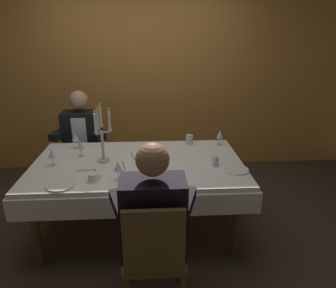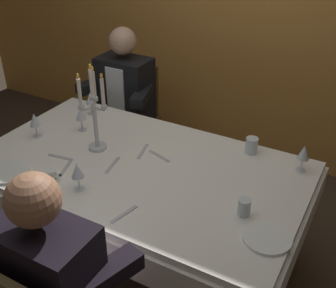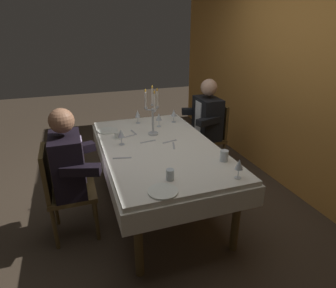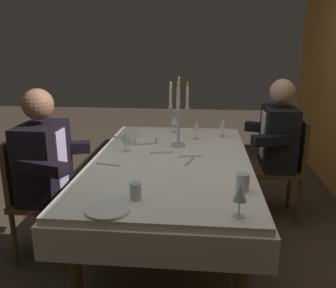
{
  "view_description": "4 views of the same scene",
  "coord_description": "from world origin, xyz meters",
  "px_view_note": "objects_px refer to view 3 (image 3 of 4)",
  "views": [
    {
      "loc": [
        0.12,
        -2.59,
        1.86
      ],
      "look_at": [
        0.28,
        0.04,
        0.89
      ],
      "focal_mm": 32.78,
      "sensor_mm": 36.0,
      "label": 1
    },
    {
      "loc": [
        1.14,
        -1.7,
        2.08
      ],
      "look_at": [
        0.2,
        0.01,
        0.93
      ],
      "focal_mm": 44.98,
      "sensor_mm": 36.0,
      "label": 2
    },
    {
      "loc": [
        2.54,
        -0.78,
        1.87
      ],
      "look_at": [
        0.23,
        0.02,
        0.84
      ],
      "focal_mm": 30.57,
      "sensor_mm": 36.0,
      "label": 3
    },
    {
      "loc": [
        2.39,
        0.21,
        1.53
      ],
      "look_at": [
        0.15,
        -0.0,
        0.89
      ],
      "focal_mm": 38.17,
      "sensor_mm": 36.0,
      "label": 4
    }
  ],
  "objects_px": {
    "wine_glass_0": "(239,165)",
    "water_tumbler_0": "(224,156)",
    "seated_diner_0": "(208,118)",
    "wine_glass_1": "(138,114)",
    "seated_diner_1": "(67,164)",
    "wine_glass_2": "(174,113)",
    "wine_glass_4": "(159,117)",
    "water_tumbler_1": "(170,175)",
    "dinner_plate_1": "(108,131)",
    "candelabra": "(153,114)",
    "dining_table": "(159,156)",
    "coffee_cup_0": "(118,135)",
    "wine_glass_3": "(121,134)",
    "dinner_plate_0": "(163,191)"
  },
  "relations": [
    {
      "from": "water_tumbler_1",
      "to": "wine_glass_0",
      "type": "bearing_deg",
      "value": 74.04
    },
    {
      "from": "seated_diner_1",
      "to": "dinner_plate_0",
      "type": "bearing_deg",
      "value": 42.41
    },
    {
      "from": "candelabra",
      "to": "dinner_plate_1",
      "type": "height_order",
      "value": "candelabra"
    },
    {
      "from": "wine_glass_0",
      "to": "water_tumbler_0",
      "type": "xyz_separation_m",
      "value": [
        -0.31,
        0.05,
        -0.07
      ]
    },
    {
      "from": "dinner_plate_1",
      "to": "water_tumbler_1",
      "type": "xyz_separation_m",
      "value": [
        1.27,
        0.31,
        0.04
      ]
    },
    {
      "from": "dinner_plate_1",
      "to": "seated_diner_1",
      "type": "xyz_separation_m",
      "value": [
        0.71,
        -0.46,
        -0.01
      ]
    },
    {
      "from": "coffee_cup_0",
      "to": "wine_glass_0",
      "type": "bearing_deg",
      "value": 32.45
    },
    {
      "from": "water_tumbler_0",
      "to": "seated_diner_0",
      "type": "xyz_separation_m",
      "value": [
        -1.21,
        0.44,
        -0.05
      ]
    },
    {
      "from": "wine_glass_0",
      "to": "wine_glass_3",
      "type": "bearing_deg",
      "value": -142.68
    },
    {
      "from": "coffee_cup_0",
      "to": "water_tumbler_0",
      "type": "bearing_deg",
      "value": 42.63
    },
    {
      "from": "wine_glass_1",
      "to": "wine_glass_3",
      "type": "height_order",
      "value": "same"
    },
    {
      "from": "water_tumbler_1",
      "to": "coffee_cup_0",
      "type": "bearing_deg",
      "value": -167.44
    },
    {
      "from": "dinner_plate_0",
      "to": "dinner_plate_1",
      "type": "height_order",
      "value": "same"
    },
    {
      "from": "water_tumbler_1",
      "to": "seated_diner_1",
      "type": "height_order",
      "value": "seated_diner_1"
    },
    {
      "from": "coffee_cup_0",
      "to": "seated_diner_1",
      "type": "relative_size",
      "value": 0.11
    },
    {
      "from": "wine_glass_4",
      "to": "dinner_plate_1",
      "type": "bearing_deg",
      "value": -93.35
    },
    {
      "from": "candelabra",
      "to": "wine_glass_1",
      "type": "distance_m",
      "value": 0.46
    },
    {
      "from": "dining_table",
      "to": "water_tumbler_1",
      "type": "distance_m",
      "value": 0.72
    },
    {
      "from": "water_tumbler_0",
      "to": "seated_diner_1",
      "type": "distance_m",
      "value": 1.39
    },
    {
      "from": "wine_glass_1",
      "to": "coffee_cup_0",
      "type": "height_order",
      "value": "wine_glass_1"
    },
    {
      "from": "coffee_cup_0",
      "to": "seated_diner_1",
      "type": "bearing_deg",
      "value": -48.46
    },
    {
      "from": "wine_glass_0",
      "to": "wine_glass_4",
      "type": "relative_size",
      "value": 1.0
    },
    {
      "from": "seated_diner_1",
      "to": "wine_glass_0",
      "type": "bearing_deg",
      "value": 61.07
    },
    {
      "from": "candelabra",
      "to": "coffee_cup_0",
      "type": "distance_m",
      "value": 0.44
    },
    {
      "from": "seated_diner_0",
      "to": "seated_diner_1",
      "type": "relative_size",
      "value": 1.0
    },
    {
      "from": "wine_glass_4",
      "to": "seated_diner_0",
      "type": "relative_size",
      "value": 0.13
    },
    {
      "from": "dining_table",
      "to": "water_tumbler_1",
      "type": "relative_size",
      "value": 21.53
    },
    {
      "from": "wine_glass_1",
      "to": "seated_diner_1",
      "type": "relative_size",
      "value": 0.13
    },
    {
      "from": "candelabra",
      "to": "seated_diner_0",
      "type": "relative_size",
      "value": 0.44
    },
    {
      "from": "candelabra",
      "to": "wine_glass_3",
      "type": "relative_size",
      "value": 3.32
    },
    {
      "from": "wine_glass_2",
      "to": "seated_diner_1",
      "type": "xyz_separation_m",
      "value": [
        0.77,
        -1.28,
        -0.12
      ]
    },
    {
      "from": "candelabra",
      "to": "water_tumbler_0",
      "type": "height_order",
      "value": "candelabra"
    },
    {
      "from": "water_tumbler_0",
      "to": "water_tumbler_1",
      "type": "relative_size",
      "value": 1.09
    },
    {
      "from": "dinner_plate_1",
      "to": "wine_glass_3",
      "type": "bearing_deg",
      "value": 10.17
    },
    {
      "from": "wine_glass_3",
      "to": "water_tumbler_0",
      "type": "bearing_deg",
      "value": 49.98
    },
    {
      "from": "wine_glass_0",
      "to": "wine_glass_1",
      "type": "relative_size",
      "value": 1.0
    },
    {
      "from": "wine_glass_1",
      "to": "water_tumbler_1",
      "type": "xyz_separation_m",
      "value": [
        1.44,
        -0.09,
        -0.07
      ]
    },
    {
      "from": "dining_table",
      "to": "water_tumbler_0",
      "type": "xyz_separation_m",
      "value": [
        0.53,
        0.45,
        0.17
      ]
    },
    {
      "from": "wine_glass_0",
      "to": "wine_glass_2",
      "type": "relative_size",
      "value": 1.0
    },
    {
      "from": "wine_glass_2",
      "to": "water_tumbler_0",
      "type": "distance_m",
      "value": 1.17
    },
    {
      "from": "dining_table",
      "to": "wine_glass_0",
      "type": "relative_size",
      "value": 11.83
    },
    {
      "from": "dinner_plate_0",
      "to": "candelabra",
      "type": "bearing_deg",
      "value": 167.1
    },
    {
      "from": "wine_glass_0",
      "to": "wine_glass_3",
      "type": "xyz_separation_m",
      "value": [
        -0.98,
        -0.75,
        0.0
      ]
    },
    {
      "from": "dinner_plate_1",
      "to": "water_tumbler_1",
      "type": "bearing_deg",
      "value": 13.53
    },
    {
      "from": "water_tumbler_1",
      "to": "wine_glass_4",
      "type": "bearing_deg",
      "value": 166.58
    },
    {
      "from": "wine_glass_2",
      "to": "seated_diner_0",
      "type": "height_order",
      "value": "seated_diner_0"
    },
    {
      "from": "seated_diner_1",
      "to": "dinner_plate_1",
      "type": "bearing_deg",
      "value": 147.35
    },
    {
      "from": "wine_glass_2",
      "to": "wine_glass_0",
      "type": "bearing_deg",
      "value": 0.03
    },
    {
      "from": "wine_glass_4",
      "to": "dining_table",
      "type": "bearing_deg",
      "value": -17.4
    },
    {
      "from": "wine_glass_0",
      "to": "seated_diner_0",
      "type": "distance_m",
      "value": 1.6
    }
  ]
}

